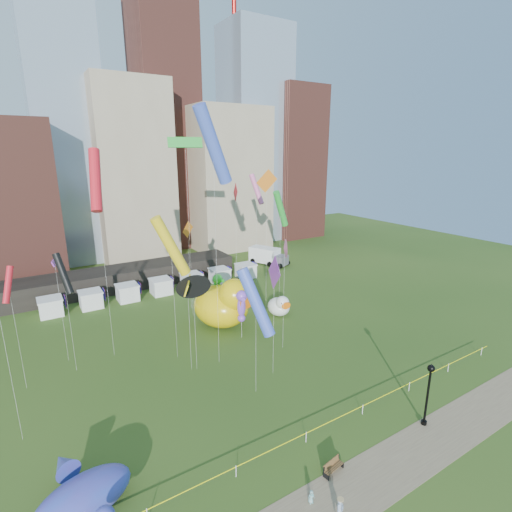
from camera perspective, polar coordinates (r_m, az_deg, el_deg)
ground at (r=32.33m, az=7.40°, el=-25.66°), size 160.00×160.00×0.00m
footpath at (r=29.75m, az=14.47°, el=-30.54°), size 70.00×4.00×0.02m
skyline at (r=81.62m, az=-19.77°, el=14.69°), size 101.00×23.00×68.00m
crane_right at (r=98.31m, az=-2.69°, el=30.53°), size 23.00×1.00×76.00m
pavilion at (r=64.70m, az=-19.82°, el=-3.18°), size 38.00×6.00×3.20m
vendor_tents at (r=60.50m, az=-13.88°, el=-4.46°), size 33.24×2.80×2.40m
caution_tape at (r=31.89m, az=7.45°, el=-24.74°), size 50.00×0.06×0.90m
big_duck at (r=47.71m, az=-4.79°, el=-7.05°), size 8.21×9.34×6.56m
small_duck at (r=51.24m, az=3.49°, el=-7.38°), size 3.22×4.06×2.99m
seahorse_green at (r=49.21m, az=-5.78°, el=-4.43°), size 1.66×1.85×6.13m
seahorse_purple at (r=44.24m, az=-2.13°, el=-7.06°), size 1.61×1.84×5.89m
whale_inflatable at (r=29.17m, az=-24.31°, el=-29.49°), size 6.41×7.49×2.58m
park_bench at (r=30.21m, az=11.30°, el=-28.21°), size 1.72×0.80×0.84m
lamppost at (r=34.35m, az=24.19°, el=-17.39°), size 0.57×0.57×5.45m
box_truck at (r=73.94m, az=1.70°, el=0.04°), size 5.48×7.91×3.17m
woman at (r=27.52m, az=12.32°, el=-32.88°), size 0.58×0.41×1.49m
toddler at (r=28.29m, az=8.19°, el=-31.82°), size 0.34×0.27×0.90m
kite_0 at (r=40.15m, az=-22.70°, el=10.32°), size 2.00×3.68×21.46m
kite_1 at (r=39.93m, az=4.27°, el=1.11°), size 1.18×1.80×12.35m
kite_2 at (r=36.87m, az=-9.29°, el=-4.45°), size 2.29×0.50×9.93m
kite_3 at (r=54.56m, az=3.68°, el=6.98°), size 3.24×1.85×15.88m
kite_4 at (r=38.54m, az=-12.49°, el=1.40°), size 3.79×1.32×15.27m
kite_5 at (r=32.86m, az=-0.01°, el=-6.88°), size 2.86×3.49×11.73m
kite_6 at (r=48.16m, az=1.61°, el=10.68°), size 2.81×0.50×18.97m
kite_7 at (r=35.31m, az=2.72°, el=-2.59°), size 0.96×3.25×12.05m
kite_8 at (r=53.83m, az=-3.05°, el=9.09°), size 0.79×2.51×16.90m
kite_9 at (r=60.70m, az=0.08°, el=9.85°), size 1.63×2.91×17.71m
kite_10 at (r=39.96m, az=-26.66°, el=-2.36°), size 1.51×2.34×12.06m
kite_11 at (r=47.69m, az=-10.46°, el=16.10°), size 4.02×1.61×22.69m
kite_12 at (r=36.92m, az=-10.12°, el=-4.23°), size 1.99×3.43×9.49m
kite_13 at (r=35.79m, az=-6.37°, el=15.98°), size 4.32×2.42×25.14m
kite_14 at (r=51.59m, az=-10.06°, el=3.66°), size 1.91×1.13×12.21m
kite_15 at (r=42.21m, az=-27.66°, el=-0.99°), size 0.74×1.73×10.96m
kite_16 at (r=39.15m, az=-32.84°, el=-3.61°), size 1.45×1.84×11.67m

